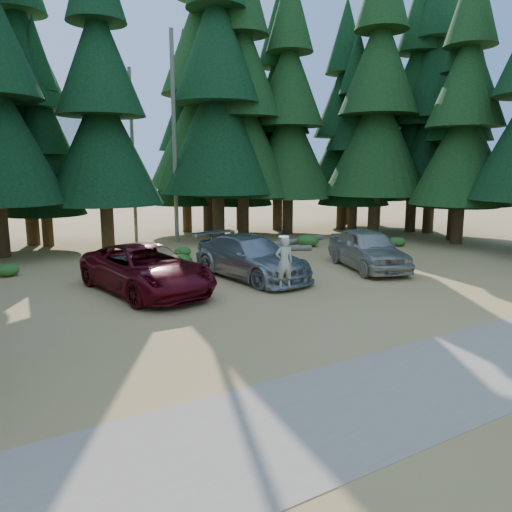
# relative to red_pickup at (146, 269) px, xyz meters

# --- Properties ---
(ground) EXTENTS (160.00, 160.00, 0.00)m
(ground) POSITION_rel_red_pickup_xyz_m (4.73, -3.92, -0.86)
(ground) COLOR #B1884B
(ground) RESTS_ON ground
(gravel_strip) EXTENTS (26.00, 3.50, 0.01)m
(gravel_strip) POSITION_rel_red_pickup_xyz_m (4.73, -10.42, -0.85)
(gravel_strip) COLOR tan
(gravel_strip) RESTS_ON ground
(forest_belt_north) EXTENTS (36.00, 7.00, 22.00)m
(forest_belt_north) POSITION_rel_red_pickup_xyz_m (4.73, 11.08, -0.86)
(forest_belt_north) COLOR black
(forest_belt_north) RESTS_ON ground
(forest_belt_east) EXTENTS (6.00, 22.00, 22.00)m
(forest_belt_east) POSITION_rel_red_pickup_xyz_m (20.23, 0.08, -0.86)
(forest_belt_east) COLOR black
(forest_belt_east) RESTS_ON ground
(snag_front) EXTENTS (0.24, 0.24, 12.00)m
(snag_front) POSITION_rel_red_pickup_xyz_m (5.53, 10.58, 5.14)
(snag_front) COLOR #73685C
(snag_front) RESTS_ON ground
(snag_back) EXTENTS (0.20, 0.20, 10.00)m
(snag_back) POSITION_rel_red_pickup_xyz_m (3.53, 12.08, 4.14)
(snag_back) COLOR #73685C
(snag_back) RESTS_ON ground
(red_pickup) EXTENTS (3.72, 6.51, 1.71)m
(red_pickup) POSITION_rel_red_pickup_xyz_m (0.00, 0.00, 0.00)
(red_pickup) COLOR #5A0711
(red_pickup) RESTS_ON ground
(silver_minivan_center) EXTENTS (3.05, 6.08, 1.69)m
(silver_minivan_center) POSITION_rel_red_pickup_xyz_m (4.41, 0.02, -0.01)
(silver_minivan_center) COLOR gray
(silver_minivan_center) RESTS_ON ground
(silver_minivan_right) EXTENTS (3.65, 5.63, 1.78)m
(silver_minivan_right) POSITION_rel_red_pickup_xyz_m (9.75, -1.07, 0.03)
(silver_minivan_right) COLOR #A8A296
(silver_minivan_right) RESTS_ON ground
(frisbee_player) EXTENTS (0.75, 0.58, 1.83)m
(frisbee_player) POSITION_rel_red_pickup_xyz_m (4.13, -2.74, 0.30)
(frisbee_player) COLOR beige
(frisbee_player) RESTS_ON ground
(log_left) EXTENTS (3.81, 0.99, 0.27)m
(log_left) POSITION_rel_red_pickup_xyz_m (3.72, 3.08, -0.72)
(log_left) COLOR #73685C
(log_left) RESTS_ON ground
(log_mid) EXTENTS (3.29, 1.78, 0.29)m
(log_mid) POSITION_rel_red_pickup_xyz_m (8.96, 4.78, -0.71)
(log_mid) COLOR #73685C
(log_mid) RESTS_ON ground
(log_right) EXTENTS (4.88, 1.51, 0.32)m
(log_right) POSITION_rel_red_pickup_xyz_m (11.07, 6.23, -0.70)
(log_right) COLOR #73685C
(log_right) RESTS_ON ground
(shrub_far_left) EXTENTS (0.91, 0.91, 0.50)m
(shrub_far_left) POSITION_rel_red_pickup_xyz_m (-4.05, 5.53, -0.61)
(shrub_far_left) COLOR #2C611D
(shrub_far_left) RESTS_ON ground
(shrub_left) EXTENTS (1.04, 1.04, 0.57)m
(shrub_left) POSITION_rel_red_pickup_xyz_m (1.22, 3.93, -0.57)
(shrub_left) COLOR #2C611D
(shrub_left) RESTS_ON ground
(shrub_center_left) EXTENTS (1.12, 1.12, 0.61)m
(shrub_center_left) POSITION_rel_red_pickup_xyz_m (2.69, 3.33, -0.55)
(shrub_center_left) COLOR #2C611D
(shrub_center_left) RESTS_ON ground
(shrub_center_right) EXTENTS (0.84, 0.84, 0.46)m
(shrub_center_right) POSITION_rel_red_pickup_xyz_m (3.98, 6.08, -0.62)
(shrub_center_right) COLOR #2C611D
(shrub_center_right) RESTS_ON ground
(shrub_right) EXTENTS (1.00, 1.00, 0.55)m
(shrub_right) POSITION_rel_red_pickup_xyz_m (5.60, 4.00, -0.58)
(shrub_right) COLOR #2C611D
(shrub_right) RESTS_ON ground
(shrub_far_right) EXTENTS (1.23, 1.23, 0.68)m
(shrub_far_right) POSITION_rel_red_pickup_xyz_m (11.18, 5.18, -0.52)
(shrub_far_right) COLOR #2C611D
(shrub_far_right) RESTS_ON ground
(shrub_edge_east) EXTENTS (0.93, 0.93, 0.51)m
(shrub_edge_east) POSITION_rel_red_pickup_xyz_m (15.62, 2.69, -0.60)
(shrub_edge_east) COLOR #2C611D
(shrub_edge_east) RESTS_ON ground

